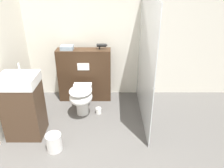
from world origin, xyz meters
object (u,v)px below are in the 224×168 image
(toilet, at_px, (81,98))
(sink_vanity, at_px, (23,106))
(waste_bin, at_px, (54,142))
(hair_drier, at_px, (102,45))

(toilet, distance_m, sink_vanity, 0.97)
(waste_bin, bearing_deg, hair_drier, 67.20)
(toilet, relative_size, sink_vanity, 0.51)
(toilet, relative_size, hair_drier, 2.88)
(sink_vanity, distance_m, waste_bin, 0.73)
(toilet, bearing_deg, sink_vanity, -146.28)
(hair_drier, relative_size, waste_bin, 0.77)
(sink_vanity, xyz_separation_m, hair_drier, (1.14, 1.14, 0.60))
(toilet, distance_m, hair_drier, 1.04)
(hair_drier, xyz_separation_m, waste_bin, (-0.64, -1.51, -0.98))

